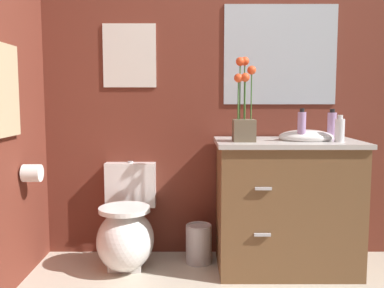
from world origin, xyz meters
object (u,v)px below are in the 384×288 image
Objects in this scene: lotion_bottle at (337,130)px; wall_poster at (127,56)px; hand_wash_bottle at (299,126)px; toilet_paper_roll at (30,173)px; flower_vase at (242,115)px; toilet at (124,232)px; soap_bottle at (330,126)px; hanging_towel at (4,90)px; trash_bin at (197,243)px; vanity_cabinet at (284,203)px; wall_mirror at (278,55)px.

lotion_bottle is 1.52m from wall_poster.
toilet_paper_roll is (-1.69, -0.09, -0.29)m from hand_wash_bottle.
toilet is at bearing 172.82° from flower_vase.
soap_bottle is at bearing 8.48° from flower_vase.
hanging_towel is 4.73× the size of toilet_paper_roll.
toilet_paper_roll is at bearing -174.43° from soap_bottle.
hand_wash_bottle is 0.78× the size of trash_bin.
vanity_cabinet is 3.86× the size of trash_bin.
wall_mirror is 1.82m from hanging_towel.
toilet is 4.06× the size of lotion_bottle.
toilet is 1.19m from hanging_towel.
lotion_bottle is 0.33× the size of hanging_towel.
lotion_bottle is 0.21× the size of wall_mirror.
hand_wash_bottle is 1.92× the size of toilet_paper_roll.
wall_poster reaches higher than lotion_bottle.
wall_mirror reaches higher than wall_poster.
lotion_bottle is at bearing -9.33° from hand_wash_bottle.
trash_bin is at bearing 175.01° from soap_bottle.
flower_vase is 0.95m from wall_poster.
trash_bin is at bearing 170.94° from vanity_cabinet.
lotion_bottle is (0.01, -0.13, -0.02)m from soap_bottle.
wall_poster reaches higher than hanging_towel.
soap_bottle is 0.75× the size of trash_bin.
vanity_cabinet is at bearing 12.10° from hanging_towel.
trash_bin is (-0.28, 0.16, -0.90)m from flower_vase.
hanging_towel reaches higher than trash_bin.
toilet_paper_roll is at bearing -160.34° from toilet.
wall_poster is (-1.37, 0.28, 0.48)m from soap_bottle.
flower_vase is 2.54× the size of hand_wash_bottle.
wall_mirror reaches higher than hand_wash_bottle.
toilet_paper_roll is (-1.92, -0.05, -0.27)m from lotion_bottle.
soap_bottle is (0.59, 0.09, -0.07)m from flower_vase.
wall_mirror is 7.27× the size of toilet_paper_roll.
vanity_cabinet is at bearing -89.48° from wall_mirror.
trash_bin is at bearing -160.89° from wall_mirror.
trash_bin is at bearing 14.17° from toilet_paper_roll.
hanging_towel reaches higher than vanity_cabinet.
wall_poster reaches higher than toilet.
lotion_bottle is 1.55× the size of toilet_paper_roll.
lotion_bottle is (0.60, -0.04, -0.09)m from flower_vase.
toilet is 1.09m from vanity_cabinet.
lotion_bottle is 0.62× the size of trash_bin.
soap_bottle reaches higher than lotion_bottle.
lotion_bottle reaches higher than toilet.
wall_mirror is at bearing 0.00° from wall_poster.
hanging_towel is (-1.75, -0.28, 0.22)m from hand_wash_bottle.
flower_vase is (-0.30, -0.07, 0.59)m from vanity_cabinet.
wall_mirror is at bearing 50.87° from flower_vase.
hanging_towel is (-0.60, -0.39, 0.94)m from toilet.
flower_vase is 0.67× the size of wall_mirror.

